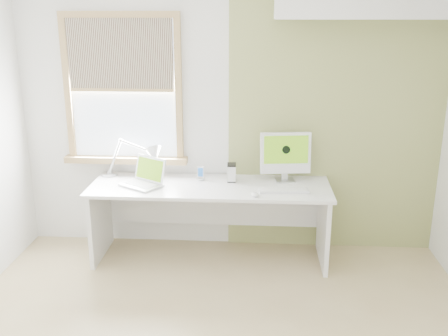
# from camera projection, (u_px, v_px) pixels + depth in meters

# --- Properties ---
(room) EXTENTS (4.04, 3.54, 2.64)m
(room) POSITION_uv_depth(u_px,v_px,m) (213.00, 171.00, 3.17)
(room) COLOR tan
(room) RESTS_ON ground
(accent_wall) EXTENTS (2.00, 0.02, 2.60)m
(accent_wall) POSITION_uv_depth(u_px,v_px,m) (335.00, 118.00, 4.77)
(accent_wall) COLOR #959857
(accent_wall) RESTS_ON room
(window) EXTENTS (1.20, 0.14, 1.42)m
(window) POSITION_uv_depth(u_px,v_px,m) (123.00, 90.00, 4.80)
(window) COLOR #9C7D4D
(window) RESTS_ON room
(desk) EXTENTS (2.20, 0.70, 0.73)m
(desk) POSITION_uv_depth(u_px,v_px,m) (211.00, 203.00, 4.78)
(desk) COLOR white
(desk) RESTS_ON room
(desk_lamp) EXTENTS (0.66, 0.26, 0.37)m
(desk_lamp) POSITION_uv_depth(u_px,v_px,m) (146.00, 157.00, 4.89)
(desk_lamp) COLOR #BBBEC0
(desk_lamp) RESTS_ON desk
(laptop) EXTENTS (0.45, 0.43, 0.25)m
(laptop) POSITION_uv_depth(u_px,v_px,m) (145.00, 178.00, 4.67)
(laptop) COLOR #BBBEC0
(laptop) RESTS_ON desk
(phone_dock) EXTENTS (0.08, 0.08, 0.14)m
(phone_dock) POSITION_uv_depth(u_px,v_px,m) (201.00, 176.00, 4.80)
(phone_dock) COLOR #BBBEC0
(phone_dock) RESTS_ON desk
(external_drive) EXTENTS (0.09, 0.13, 0.17)m
(external_drive) POSITION_uv_depth(u_px,v_px,m) (232.00, 172.00, 4.77)
(external_drive) COLOR #BBBEC0
(external_drive) RESTS_ON desk
(imac) EXTENTS (0.48, 0.18, 0.46)m
(imac) POSITION_uv_depth(u_px,v_px,m) (285.00, 154.00, 4.73)
(imac) COLOR #BBBEC0
(imac) RESTS_ON desk
(keyboard) EXTENTS (0.45, 0.16, 0.02)m
(keyboard) POSITION_uv_depth(u_px,v_px,m) (284.00, 190.00, 4.50)
(keyboard) COLOR white
(keyboard) RESTS_ON desk
(mouse) EXTENTS (0.09, 0.12, 0.03)m
(mouse) POSITION_uv_depth(u_px,v_px,m) (255.00, 194.00, 4.39)
(mouse) COLOR white
(mouse) RESTS_ON desk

